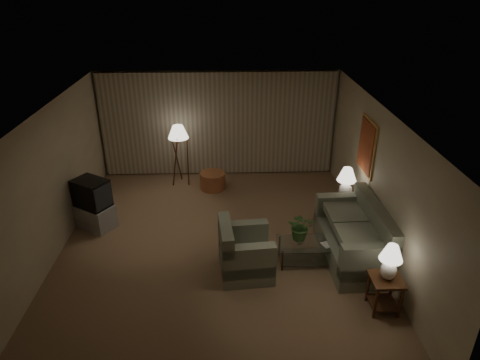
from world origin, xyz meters
name	(u,v)px	position (x,y,z in m)	size (l,w,h in m)	color
ground	(217,246)	(0.00, 0.00, 0.00)	(7.00, 7.00, 0.00)	olive
room_shell	(217,136)	(0.02, 1.51, 1.75)	(6.04, 7.02, 2.72)	beige
sofa	(352,238)	(2.50, -0.45, 0.43)	(2.02, 1.11, 0.87)	gray
armchair	(246,253)	(0.53, -0.80, 0.40)	(1.11, 1.07, 0.79)	gray
side_table_near	(385,288)	(2.65, -1.80, 0.40)	(0.49, 0.49, 0.60)	#3C2410
side_table_far	(343,206)	(2.65, 0.80, 0.41)	(0.56, 0.47, 0.60)	#3C2410
table_lamp_near	(391,259)	(2.65, -1.80, 0.96)	(0.35, 0.35, 0.61)	white
table_lamp_far	(346,181)	(2.65, 0.80, 1.00)	(0.40, 0.40, 0.68)	white
coffee_table	(307,249)	(1.66, -0.55, 0.28)	(1.10, 0.60, 0.41)	silver
tv_cabinet	(95,216)	(-2.55, 0.82, 0.25)	(0.91, 0.82, 0.50)	#A3A3A6
crt_tv	(91,193)	(-2.55, 0.82, 0.79)	(0.83, 0.77, 0.58)	black
floor_lamp	(180,154)	(-0.95, 2.82, 0.80)	(0.50, 0.50, 1.53)	#3C2410
ottoman	(213,181)	(-0.14, 2.52, 0.21)	(0.62, 0.62, 0.41)	#A65838
vase	(300,240)	(1.51, -0.55, 0.49)	(0.14, 0.14, 0.14)	silver
flowers	(301,224)	(1.51, -0.55, 0.82)	(0.47, 0.40, 0.52)	#3D6B2F
book	(323,246)	(1.91, -0.65, 0.42)	(0.14, 0.20, 0.01)	olive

